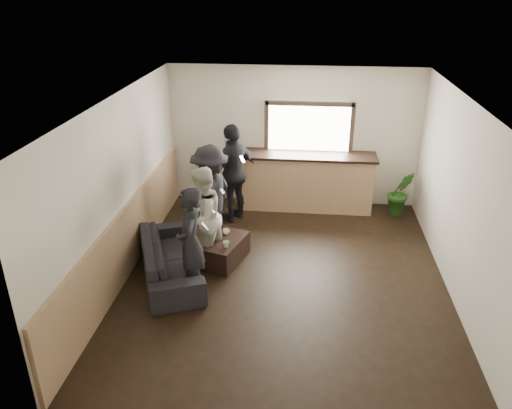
# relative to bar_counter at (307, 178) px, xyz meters

# --- Properties ---
(ground) EXTENTS (5.00, 6.00, 0.01)m
(ground) POSITION_rel_bar_counter_xyz_m (-0.30, -2.70, -0.64)
(ground) COLOR black
(room_shell) EXTENTS (5.01, 6.01, 2.80)m
(room_shell) POSITION_rel_bar_counter_xyz_m (-1.04, -2.70, 0.83)
(room_shell) COLOR silver
(room_shell) RESTS_ON ground
(bar_counter) EXTENTS (2.70, 0.68, 2.13)m
(bar_counter) POSITION_rel_bar_counter_xyz_m (0.00, 0.00, 0.00)
(bar_counter) COLOR tan
(bar_counter) RESTS_ON ground
(sofa) EXTENTS (1.52, 2.23, 0.61)m
(sofa) POSITION_rel_bar_counter_xyz_m (-2.09, -2.82, -0.34)
(sofa) COLOR black
(sofa) RESTS_ON ground
(coffee_table) EXTENTS (0.75, 1.01, 0.40)m
(coffee_table) POSITION_rel_bar_counter_xyz_m (-1.29, -2.32, -0.44)
(coffee_table) COLOR black
(coffee_table) RESTS_ON ground
(cup_a) EXTENTS (0.12, 0.12, 0.09)m
(cup_a) POSITION_rel_bar_counter_xyz_m (-1.31, -2.11, -0.20)
(cup_a) COLOR silver
(cup_a) RESTS_ON coffee_table
(cup_b) EXTENTS (0.11, 0.11, 0.09)m
(cup_b) POSITION_rel_bar_counter_xyz_m (-1.24, -2.54, -0.19)
(cup_b) COLOR silver
(cup_b) RESTS_ON coffee_table
(potted_plant) EXTENTS (0.57, 0.49, 0.91)m
(potted_plant) POSITION_rel_bar_counter_xyz_m (1.85, -0.12, -0.19)
(potted_plant) COLOR #2D6623
(potted_plant) RESTS_ON ground
(person_a) EXTENTS (0.51, 0.66, 1.68)m
(person_a) POSITION_rel_bar_counter_xyz_m (-1.64, -3.22, 0.20)
(person_a) COLOR black
(person_a) RESTS_ON ground
(person_b) EXTENTS (0.88, 0.99, 1.67)m
(person_b) POSITION_rel_bar_counter_xyz_m (-1.64, -2.40, 0.19)
(person_b) COLOR beige
(person_b) RESTS_ON ground
(person_c) EXTENTS (0.96, 1.30, 1.79)m
(person_c) POSITION_rel_bar_counter_xyz_m (-1.64, -1.66, 0.26)
(person_c) COLOR black
(person_c) RESTS_ON ground
(person_d) EXTENTS (1.01, 1.19, 1.91)m
(person_d) POSITION_rel_bar_counter_xyz_m (-1.37, -0.70, 0.31)
(person_d) COLOR black
(person_d) RESTS_ON ground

